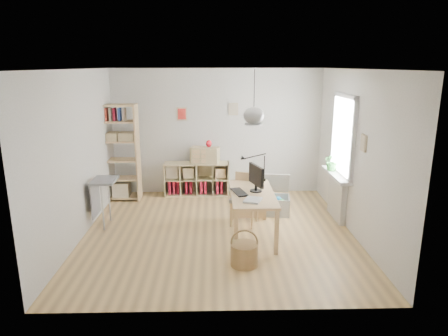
{
  "coord_description": "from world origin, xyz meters",
  "views": [
    {
      "loc": [
        -0.07,
        -6.31,
        2.76
      ],
      "look_at": [
        0.1,
        0.3,
        1.05
      ],
      "focal_mm": 32.0,
      "sensor_mm": 36.0,
      "label": 1
    }
  ],
  "objects_px": {
    "cube_shelf": "(196,181)",
    "storage_chest": "(272,201)",
    "chair": "(245,196)",
    "monitor": "(256,177)",
    "tall_bookshelf": "(119,149)",
    "drawer_chest": "(205,155)",
    "desk": "(252,198)"
  },
  "relations": [
    {
      "from": "tall_bookshelf",
      "to": "drawer_chest",
      "type": "bearing_deg",
      "value": 7.71
    },
    {
      "from": "desk",
      "to": "monitor",
      "type": "distance_m",
      "value": 0.35
    },
    {
      "from": "cube_shelf",
      "to": "storage_chest",
      "type": "distance_m",
      "value": 1.91
    },
    {
      "from": "cube_shelf",
      "to": "monitor",
      "type": "relative_size",
      "value": 2.84
    },
    {
      "from": "desk",
      "to": "monitor",
      "type": "xyz_separation_m",
      "value": [
        0.06,
        0.07,
        0.34
      ]
    },
    {
      "from": "desk",
      "to": "monitor",
      "type": "height_order",
      "value": "monitor"
    },
    {
      "from": "tall_bookshelf",
      "to": "storage_chest",
      "type": "xyz_separation_m",
      "value": [
        3.08,
        -0.88,
        -0.86
      ]
    },
    {
      "from": "desk",
      "to": "chair",
      "type": "bearing_deg",
      "value": 97.18
    },
    {
      "from": "cube_shelf",
      "to": "drawer_chest",
      "type": "bearing_deg",
      "value": -11.19
    },
    {
      "from": "chair",
      "to": "storage_chest",
      "type": "relative_size",
      "value": 1.09
    },
    {
      "from": "chair",
      "to": "drawer_chest",
      "type": "height_order",
      "value": "drawer_chest"
    },
    {
      "from": "tall_bookshelf",
      "to": "storage_chest",
      "type": "relative_size",
      "value": 2.41
    },
    {
      "from": "cube_shelf",
      "to": "desk",
      "type": "bearing_deg",
      "value": -65.39
    },
    {
      "from": "cube_shelf",
      "to": "storage_chest",
      "type": "relative_size",
      "value": 1.69
    },
    {
      "from": "storage_chest",
      "to": "monitor",
      "type": "distance_m",
      "value": 1.34
    },
    {
      "from": "chair",
      "to": "monitor",
      "type": "distance_m",
      "value": 0.7
    },
    {
      "from": "storage_chest",
      "to": "desk",
      "type": "bearing_deg",
      "value": -106.77
    },
    {
      "from": "chair",
      "to": "drawer_chest",
      "type": "xyz_separation_m",
      "value": [
        -0.74,
        1.63,
        0.38
      ]
    },
    {
      "from": "chair",
      "to": "monitor",
      "type": "relative_size",
      "value": 1.83
    },
    {
      "from": "tall_bookshelf",
      "to": "storage_chest",
      "type": "bearing_deg",
      "value": -15.85
    },
    {
      "from": "cube_shelf",
      "to": "chair",
      "type": "height_order",
      "value": "chair"
    },
    {
      "from": "storage_chest",
      "to": "monitor",
      "type": "bearing_deg",
      "value": -105.13
    },
    {
      "from": "desk",
      "to": "cube_shelf",
      "type": "bearing_deg",
      "value": 114.61
    },
    {
      "from": "drawer_chest",
      "to": "chair",
      "type": "bearing_deg",
      "value": -51.47
    },
    {
      "from": "monitor",
      "to": "drawer_chest",
      "type": "xyz_separation_m",
      "value": [
        -0.88,
        2.12,
        -0.11
      ]
    },
    {
      "from": "cube_shelf",
      "to": "tall_bookshelf",
      "type": "height_order",
      "value": "tall_bookshelf"
    },
    {
      "from": "cube_shelf",
      "to": "storage_chest",
      "type": "xyz_separation_m",
      "value": [
        1.52,
        -1.16,
        -0.07
      ]
    },
    {
      "from": "storage_chest",
      "to": "chair",
      "type": "bearing_deg",
      "value": -129.57
    },
    {
      "from": "tall_bookshelf",
      "to": "drawer_chest",
      "type": "xyz_separation_m",
      "value": [
        1.77,
        0.24,
        -0.2
      ]
    },
    {
      "from": "storage_chest",
      "to": "monitor",
      "type": "xyz_separation_m",
      "value": [
        -0.43,
        -1.01,
        0.77
      ]
    },
    {
      "from": "chair",
      "to": "drawer_chest",
      "type": "distance_m",
      "value": 1.83
    },
    {
      "from": "tall_bookshelf",
      "to": "monitor",
      "type": "height_order",
      "value": "tall_bookshelf"
    }
  ]
}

